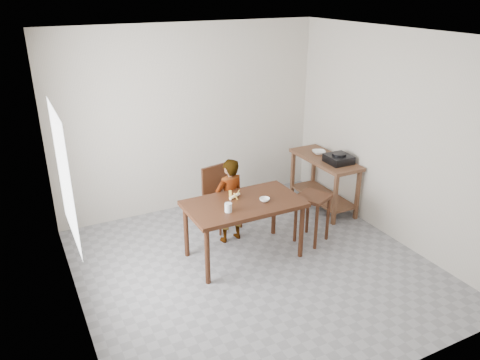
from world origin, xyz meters
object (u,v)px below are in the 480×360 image
dining_table (244,230)px  child (230,201)px  prep_counter (323,183)px  dining_chair (223,199)px  stool (312,218)px

dining_table → child: 0.49m
prep_counter → child: size_ratio=1.05×
prep_counter → child: (-1.70, -0.26, 0.17)m
dining_table → dining_chair: (0.10, 0.82, 0.06)m
dining_table → stool: size_ratio=2.13×
prep_counter → stool: 1.06m
prep_counter → child: bearing=-171.4°
prep_counter → stool: (-0.74, -0.76, -0.07)m
dining_table → dining_chair: 0.83m
dining_table → prep_counter: bearing=22.1°
dining_table → stool: dining_table is taller
prep_counter → child: child is taller
dining_table → prep_counter: prep_counter is taller
child → dining_chair: 0.41m
stool → prep_counter: bearing=45.7°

